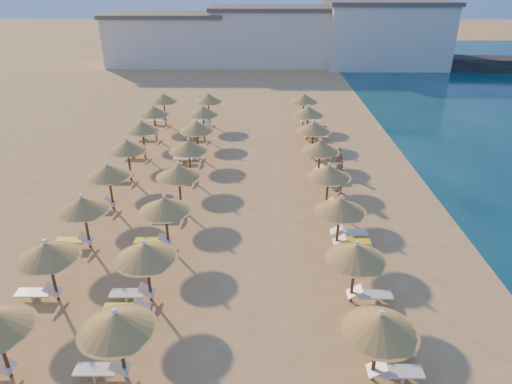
{
  "coord_description": "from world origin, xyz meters",
  "views": [
    {
      "loc": [
        0.09,
        -16.87,
        11.47
      ],
      "look_at": [
        -0.11,
        4.0,
        1.3
      ],
      "focal_mm": 32.0,
      "sensor_mm": 36.0,
      "label": 1
    }
  ],
  "objects_px": {
    "jetty": "(491,64)",
    "parasol_row_east": "(334,188)",
    "parasol_row_west": "(172,187)",
    "beachgoer_b": "(338,179)",
    "beachgoer_c": "(338,160)"
  },
  "relations": [
    {
      "from": "jetty",
      "to": "parasol_row_east",
      "type": "bearing_deg",
      "value": -116.47
    },
    {
      "from": "parasol_row_west",
      "to": "jetty",
      "type": "bearing_deg",
      "value": 50.1
    },
    {
      "from": "beachgoer_b",
      "to": "beachgoer_c",
      "type": "bearing_deg",
      "value": 159.07
    },
    {
      "from": "parasol_row_east",
      "to": "beachgoer_b",
      "type": "relative_size",
      "value": 18.83
    },
    {
      "from": "parasol_row_east",
      "to": "beachgoer_c",
      "type": "height_order",
      "value": "parasol_row_east"
    },
    {
      "from": "parasol_row_west",
      "to": "beachgoer_b",
      "type": "distance_m",
      "value": 9.48
    },
    {
      "from": "beachgoer_b",
      "to": "parasol_row_east",
      "type": "bearing_deg",
      "value": -25.56
    },
    {
      "from": "jetty",
      "to": "parasol_row_east",
      "type": "xyz_separation_m",
      "value": [
        -25.91,
        -40.19,
        1.44
      ]
    },
    {
      "from": "jetty",
      "to": "parasol_row_west",
      "type": "bearing_deg",
      "value": -123.55
    },
    {
      "from": "jetty",
      "to": "parasol_row_west",
      "type": "distance_m",
      "value": 52.4
    },
    {
      "from": "jetty",
      "to": "beachgoer_b",
      "type": "distance_m",
      "value": 44.13
    },
    {
      "from": "parasol_row_east",
      "to": "beachgoer_b",
      "type": "xyz_separation_m",
      "value": [
        0.9,
        3.83,
        -1.24
      ]
    },
    {
      "from": "beachgoer_c",
      "to": "beachgoer_b",
      "type": "height_order",
      "value": "beachgoer_b"
    },
    {
      "from": "jetty",
      "to": "parasol_row_east",
      "type": "height_order",
      "value": "parasol_row_east"
    },
    {
      "from": "jetty",
      "to": "parasol_row_west",
      "type": "xyz_separation_m",
      "value": [
        -33.6,
        -40.19,
        1.44
      ]
    }
  ]
}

